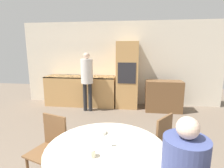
% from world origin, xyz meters
% --- Properties ---
extents(wall_back, '(6.27, 0.05, 2.60)m').
position_xyz_m(wall_back, '(0.00, 5.35, 1.30)').
color(wall_back, silver).
rests_on(wall_back, ground_plane).
extents(kitchen_counter, '(2.19, 0.60, 0.93)m').
position_xyz_m(kitchen_counter, '(-1.19, 5.01, 0.48)').
color(kitchen_counter, tan).
rests_on(kitchen_counter, ground_plane).
extents(oven_unit, '(0.64, 0.59, 1.98)m').
position_xyz_m(oven_unit, '(0.27, 5.01, 0.99)').
color(oven_unit, tan).
rests_on(oven_unit, ground_plane).
extents(sideboard, '(1.00, 0.45, 0.89)m').
position_xyz_m(sideboard, '(1.32, 4.75, 0.44)').
color(sideboard, brown).
rests_on(sideboard, ground_plane).
extents(dining_table, '(1.25, 1.25, 0.75)m').
position_xyz_m(dining_table, '(0.22, 1.41, 0.55)').
color(dining_table, brown).
rests_on(dining_table, ground_plane).
extents(chair_far_left, '(0.51, 0.51, 0.89)m').
position_xyz_m(chair_far_left, '(-0.59, 1.78, 0.50)').
color(chair_far_left, brown).
rests_on(chair_far_left, ground_plane).
extents(chair_far_right, '(0.56, 0.56, 0.89)m').
position_xyz_m(chair_far_right, '(0.83, 2.07, 0.50)').
color(chair_far_right, brown).
rests_on(chair_far_right, ground_plane).
extents(person_standing, '(0.34, 0.34, 1.67)m').
position_xyz_m(person_standing, '(-0.83, 4.50, 1.04)').
color(person_standing, '#262628').
rests_on(person_standing, ground_plane).
extents(cup, '(0.07, 0.07, 0.08)m').
position_xyz_m(cup, '(0.11, 1.24, 0.79)').
color(cup, beige).
rests_on(cup, dining_table).
extents(bowl_near, '(0.15, 0.15, 0.04)m').
position_xyz_m(bowl_near, '(0.10, 1.71, 0.77)').
color(bowl_near, white).
rests_on(bowl_near, dining_table).
extents(salt_shaker, '(0.03, 0.03, 0.09)m').
position_xyz_m(salt_shaker, '(0.26, 1.45, 0.79)').
color(salt_shaker, white).
rests_on(salt_shaker, dining_table).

